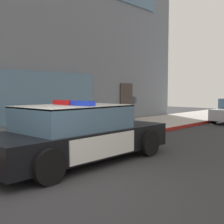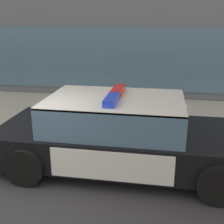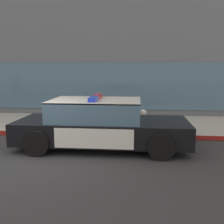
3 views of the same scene
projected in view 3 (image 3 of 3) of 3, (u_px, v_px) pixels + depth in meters
name	position (u px, v px, depth m)	size (l,w,h in m)	color
ground	(21.00, 159.00, 6.78)	(48.00, 48.00, 0.00)	#303033
sidewalk	(65.00, 123.00, 10.80)	(48.00, 3.60, 0.15)	#B2ADA3
curb_red_paint	(51.00, 134.00, 9.02)	(28.80, 0.04, 0.14)	maroon
storefront_building	(140.00, 23.00, 15.62)	(21.50, 8.34, 9.61)	slate
police_cruiser	(101.00, 124.00, 7.71)	(4.82, 2.16, 1.49)	black
fire_hydrant	(143.00, 120.00, 9.18)	(0.34, 0.39, 0.73)	silver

